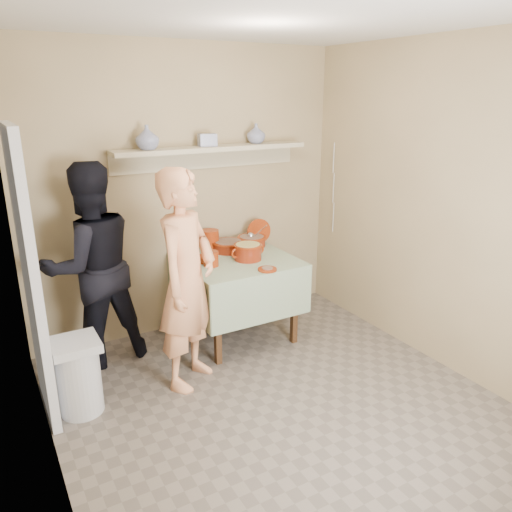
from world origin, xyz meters
TOP-DOWN VIEW (x-y plane):
  - ground at (0.00, 0.00)m, footprint 3.50×3.50m
  - tile_panel at (-1.46, 0.95)m, footprint 0.06×0.70m
  - plate_stack_a at (-0.08, 1.57)m, footprint 0.17×0.17m
  - plate_stack_b at (0.15, 1.61)m, footprint 0.16×0.16m
  - bowl_stack at (-0.03, 1.20)m, footprint 0.13×0.13m
  - empty_bowl at (-0.01, 1.32)m, footprint 0.18×0.18m
  - propped_lid at (0.66, 1.59)m, footprint 0.25×0.06m
  - vase_right at (0.66, 1.64)m, footprint 0.23×0.23m
  - vase_left at (-0.39, 1.61)m, footprint 0.27×0.27m
  - ceramic_box at (0.15, 1.62)m, footprint 0.17×0.13m
  - person_cook at (-0.42, 0.78)m, footprint 0.73×0.70m
  - person_helper at (-0.97, 1.46)m, footprint 0.90×0.75m
  - room_shell at (0.00, 0.00)m, footprint 3.04×3.54m
  - serving_table at (0.25, 1.28)m, footprint 0.97×0.97m
  - cazuela_meat_a at (0.28, 1.50)m, footprint 0.30×0.30m
  - cazuela_meat_b at (0.55, 1.53)m, footprint 0.28×0.28m
  - ladle at (0.54, 1.53)m, footprint 0.08×0.26m
  - cazuela_rice at (0.32, 1.20)m, footprint 0.33×0.25m
  - front_plate at (0.33, 0.87)m, footprint 0.16×0.16m
  - wall_shelf at (0.20, 1.65)m, footprint 1.80×0.25m
  - trash_bin at (-1.26, 0.78)m, footprint 0.32×0.32m
  - electrical_cord at (1.47, 1.48)m, footprint 0.01×0.05m

SIDE VIEW (x-z plane):
  - ground at x=0.00m, z-range 0.00..0.00m
  - trash_bin at x=-1.26m, z-range 0.00..0.56m
  - serving_table at x=0.25m, z-range 0.26..1.02m
  - front_plate at x=0.33m, z-range 0.76..0.78m
  - empty_bowl at x=-0.01m, z-range 0.76..0.81m
  - cazuela_meat_a at x=0.28m, z-range 0.77..0.87m
  - cazuela_meat_b at x=0.55m, z-range 0.77..0.87m
  - bowl_stack at x=-0.03m, z-range 0.76..0.89m
  - person_helper at x=-0.97m, z-range 0.00..1.68m
  - person_cook at x=-0.42m, z-range 0.00..1.68m
  - cazuela_rice at x=0.32m, z-range 0.77..0.92m
  - plate_stack_b at x=0.15m, z-range 0.76..0.96m
  - ladle at x=0.54m, z-range 0.78..0.97m
  - plate_stack_a at x=-0.08m, z-range 0.76..0.98m
  - propped_lid at x=0.66m, z-range 0.76..1.00m
  - tile_panel at x=-1.46m, z-range 0.00..2.00m
  - electrical_cord at x=1.47m, z-range 0.80..1.70m
  - room_shell at x=0.00m, z-range 0.30..2.92m
  - wall_shelf at x=0.20m, z-range 1.57..1.78m
  - ceramic_box at x=0.15m, z-range 1.72..1.83m
  - vase_right at x=0.66m, z-range 1.72..1.90m
  - vase_left at x=-0.39m, z-range 1.72..1.92m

